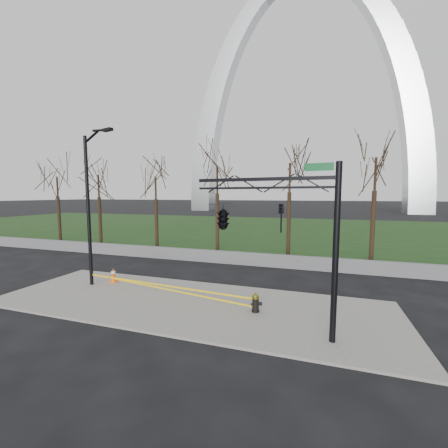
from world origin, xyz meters
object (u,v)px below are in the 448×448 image
(fire_hydrant, at_px, (256,303))
(traffic_signal_mast, at_px, (242,217))
(traffic_cone, at_px, (113,275))
(street_light, at_px, (90,200))

(fire_hydrant, height_order, traffic_signal_mast, traffic_signal_mast)
(traffic_cone, bearing_deg, traffic_signal_mast, -18.91)
(fire_hydrant, relative_size, traffic_cone, 1.04)
(traffic_cone, bearing_deg, street_light, -129.17)
(traffic_signal_mast, bearing_deg, street_light, 173.59)
(fire_hydrant, distance_m, traffic_cone, 8.55)
(fire_hydrant, distance_m, street_light, 10.01)
(fire_hydrant, distance_m, traffic_signal_mast, 3.89)
(traffic_cone, xyz_separation_m, traffic_signal_mast, (8.12, -2.78, 3.65))
(traffic_cone, distance_m, street_light, 4.32)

